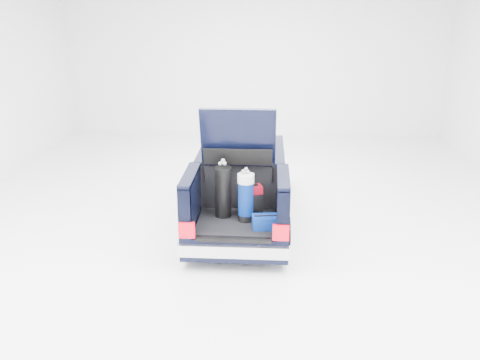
# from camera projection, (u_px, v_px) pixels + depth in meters

# --- Properties ---
(ground) EXTENTS (14.00, 14.00, 0.00)m
(ground) POSITION_uv_depth(u_px,v_px,m) (242.00, 219.00, 10.22)
(ground) COLOR white
(ground) RESTS_ON ground
(car) EXTENTS (1.87, 4.65, 2.47)m
(car) POSITION_uv_depth(u_px,v_px,m) (242.00, 185.00, 10.10)
(car) COLOR black
(car) RESTS_ON ground
(red_suitcase) EXTENTS (0.42, 0.34, 0.61)m
(red_suitcase) POSITION_uv_depth(u_px,v_px,m) (251.00, 202.00, 8.66)
(red_suitcase) COLOR #62030E
(red_suitcase) RESTS_ON car
(black_golf_bag) EXTENTS (0.35, 0.40, 1.02)m
(black_golf_bag) POSITION_uv_depth(u_px,v_px,m) (223.00, 192.00, 8.66)
(black_golf_bag) COLOR black
(black_golf_bag) RESTS_ON car
(blue_golf_bag) EXTENTS (0.35, 0.35, 0.94)m
(blue_golf_bag) POSITION_uv_depth(u_px,v_px,m) (246.00, 197.00, 8.52)
(blue_golf_bag) COLOR black
(blue_golf_bag) RESTS_ON car
(blue_duffel) EXTENTS (0.47, 0.34, 0.23)m
(blue_duffel) POSITION_uv_depth(u_px,v_px,m) (266.00, 222.00, 8.33)
(blue_duffel) COLOR navy
(blue_duffel) RESTS_ON car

